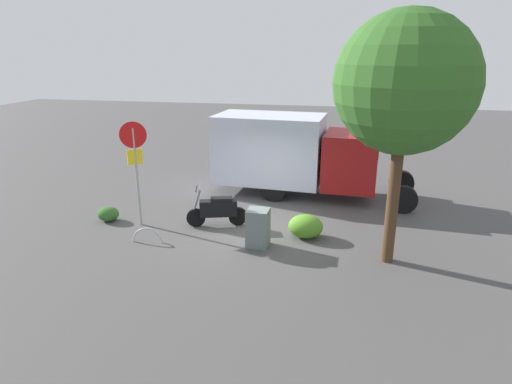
{
  "coord_description": "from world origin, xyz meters",
  "views": [
    {
      "loc": [
        -2.53,
        11.6,
        5.03
      ],
      "look_at": [
        -0.05,
        -0.33,
        1.02
      ],
      "focal_mm": 30.37,
      "sensor_mm": 36.0,
      "label": 1
    }
  ],
  "objects_px": {
    "bike_rack_hoop": "(148,242)",
    "motorcycle": "(218,209)",
    "street_tree": "(405,84)",
    "box_truck_near": "(296,152)",
    "utility_cabinet": "(258,228)",
    "stop_sign": "(135,158)"
  },
  "relations": [
    {
      "from": "bike_rack_hoop",
      "to": "motorcycle",
      "type": "bearing_deg",
      "value": -135.89
    },
    {
      "from": "street_tree",
      "to": "bike_rack_hoop",
      "type": "height_order",
      "value": "street_tree"
    },
    {
      "from": "box_truck_near",
      "to": "street_tree",
      "type": "distance_m",
      "value": 6.24
    },
    {
      "from": "street_tree",
      "to": "box_truck_near",
      "type": "bearing_deg",
      "value": -58.82
    },
    {
      "from": "box_truck_near",
      "to": "utility_cabinet",
      "type": "height_order",
      "value": "box_truck_near"
    },
    {
      "from": "stop_sign",
      "to": "box_truck_near",
      "type": "bearing_deg",
      "value": -137.12
    },
    {
      "from": "box_truck_near",
      "to": "bike_rack_hoop",
      "type": "xyz_separation_m",
      "value": [
        3.45,
        5.01,
        -1.58
      ]
    },
    {
      "from": "box_truck_near",
      "to": "street_tree",
      "type": "bearing_deg",
      "value": -54.89
    },
    {
      "from": "street_tree",
      "to": "bike_rack_hoop",
      "type": "distance_m",
      "value": 7.68
    },
    {
      "from": "street_tree",
      "to": "utility_cabinet",
      "type": "relative_size",
      "value": 5.7
    },
    {
      "from": "utility_cabinet",
      "to": "bike_rack_hoop",
      "type": "xyz_separation_m",
      "value": [
        3.02,
        0.39,
        -0.52
      ]
    },
    {
      "from": "stop_sign",
      "to": "utility_cabinet",
      "type": "bearing_deg",
      "value": 169.05
    },
    {
      "from": "stop_sign",
      "to": "bike_rack_hoop",
      "type": "distance_m",
      "value": 2.48
    },
    {
      "from": "street_tree",
      "to": "bike_rack_hoop",
      "type": "xyz_separation_m",
      "value": [
        6.36,
        0.21,
        -4.31
      ]
    },
    {
      "from": "motorcycle",
      "to": "utility_cabinet",
      "type": "xyz_separation_m",
      "value": [
        -1.45,
        1.14,
        -0.0
      ]
    },
    {
      "from": "box_truck_near",
      "to": "utility_cabinet",
      "type": "bearing_deg",
      "value": -91.38
    },
    {
      "from": "box_truck_near",
      "to": "street_tree",
      "type": "xyz_separation_m",
      "value": [
        -2.91,
        4.8,
        2.73
      ]
    },
    {
      "from": "motorcycle",
      "to": "box_truck_near",
      "type": "bearing_deg",
      "value": -135.22
    },
    {
      "from": "stop_sign",
      "to": "utility_cabinet",
      "type": "height_order",
      "value": "stop_sign"
    },
    {
      "from": "box_truck_near",
      "to": "street_tree",
      "type": "relative_size",
      "value": 1.21
    },
    {
      "from": "stop_sign",
      "to": "street_tree",
      "type": "distance_m",
      "value": 7.49
    },
    {
      "from": "box_truck_near",
      "to": "utility_cabinet",
      "type": "distance_m",
      "value": 4.76
    }
  ]
}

